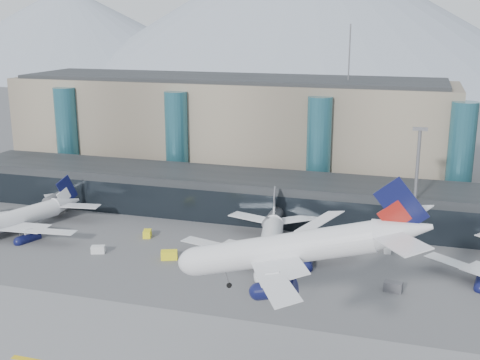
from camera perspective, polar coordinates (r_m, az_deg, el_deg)
name	(u,v)px	position (r m, az deg, el deg)	size (l,w,h in m)	color
ground	(205,331)	(96.75, -3.36, -14.11)	(900.00, 900.00, 0.00)	#515154
concourse	(286,199)	(146.32, 4.35, -1.79)	(170.00, 27.00, 10.00)	black
terminal_main	(228,129)	(180.64, -1.13, 4.88)	(130.00, 30.00, 31.00)	gray
teal_towers	(245,146)	(163.01, 0.51, 3.27)	(116.40, 19.40, 46.00)	#286272
mountain_ridge	(407,22)	(459.51, 15.51, 14.24)	(910.00, 400.00, 110.00)	gray
lightmast_mid	(416,180)	(131.39, 16.38, -0.02)	(3.00, 1.20, 25.60)	slate
hero_jet	(306,241)	(75.15, 6.30, -5.72)	(33.28, 34.50, 11.10)	silver
jet_parked_left	(22,212)	(146.32, -19.97, -2.87)	(34.63, 36.84, 11.84)	silver
jet_parked_mid	(271,235)	(122.54, 2.98, -5.23)	(38.29, 38.92, 12.55)	silver
veh_a	(98,249)	(129.16, -13.31, -6.43)	(2.78, 1.56, 1.56)	silver
veh_b	(147,234)	(136.28, -8.79, -5.06)	(2.69, 1.65, 1.55)	yellow
veh_c	(393,287)	(112.25, 14.31, -9.78)	(3.20, 1.69, 1.78)	#48484D
veh_d	(375,246)	(131.08, 12.71, -6.09)	(2.63, 1.41, 1.50)	silver
veh_f	(50,211)	(156.86, -17.53, -2.83)	(3.47, 1.84, 1.94)	#48484D
veh_g	(387,249)	(129.85, 13.79, -6.39)	(2.39, 1.39, 1.39)	silver
veh_h	(169,255)	(123.43, -6.73, -7.07)	(3.30, 1.74, 1.82)	yellow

